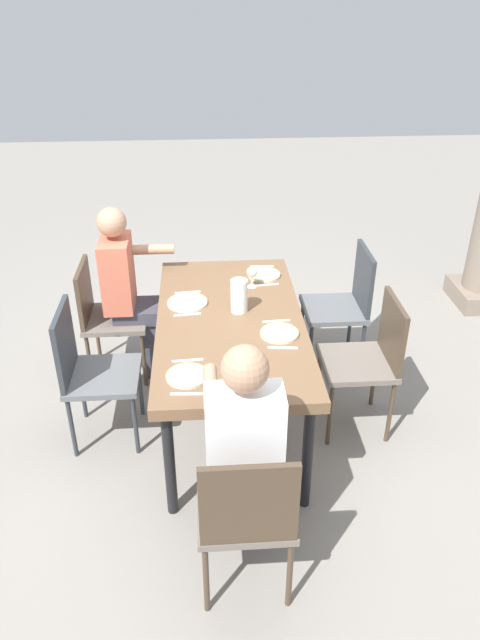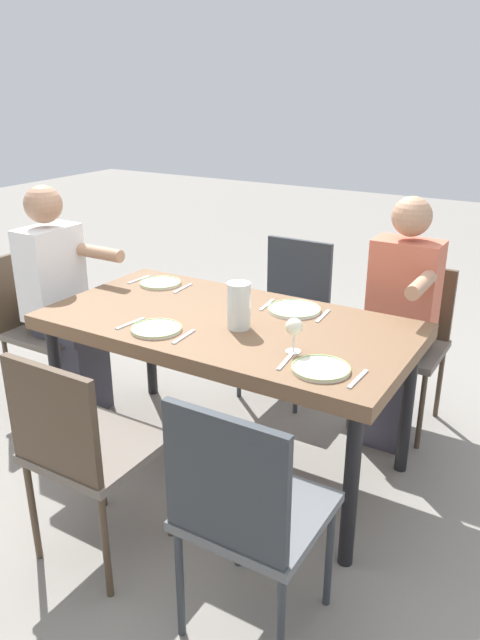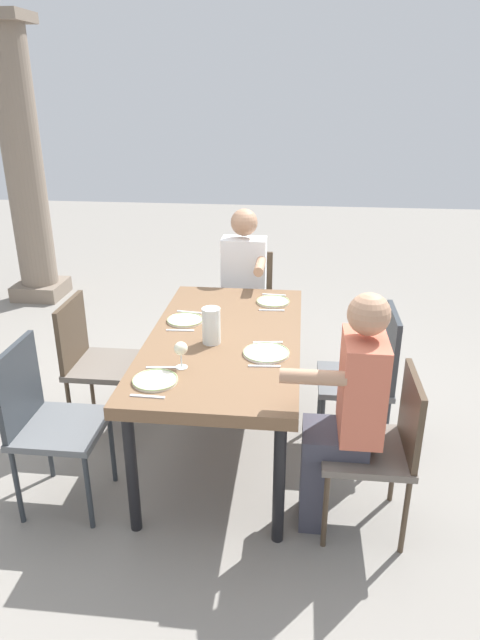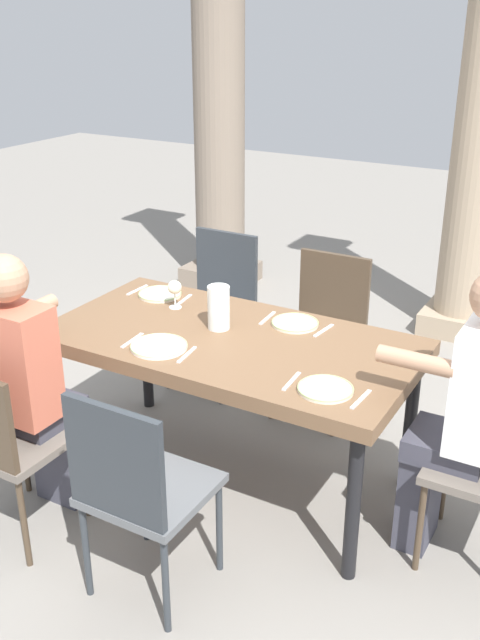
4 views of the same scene
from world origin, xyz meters
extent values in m
plane|color=gray|center=(0.00, 0.00, 0.00)|extent=(16.00, 16.00, 0.00)
cube|color=brown|center=(0.00, 0.00, 0.73)|extent=(1.72, 0.89, 0.07)
cylinder|color=black|center=(-0.78, 0.37, 0.35)|extent=(0.06, 0.06, 0.70)
cylinder|color=black|center=(0.78, 0.37, 0.35)|extent=(0.06, 0.06, 0.70)
cylinder|color=black|center=(-0.78, -0.37, 0.35)|extent=(0.06, 0.06, 0.70)
cylinder|color=black|center=(0.78, -0.37, 0.35)|extent=(0.06, 0.06, 0.70)
cube|color=#5B5E61|center=(-0.61, 0.79, 0.47)|extent=(0.44, 0.44, 0.04)
cube|color=#2D3338|center=(-0.61, 0.99, 0.70)|extent=(0.42, 0.03, 0.46)
cylinder|color=#2D3338|center=(-0.80, 0.60, 0.23)|extent=(0.03, 0.03, 0.45)
cylinder|color=#2D3338|center=(-0.42, 0.60, 0.23)|extent=(0.03, 0.03, 0.45)
cylinder|color=#2D3338|center=(-0.80, 0.98, 0.23)|extent=(0.03, 0.03, 0.45)
cylinder|color=#2D3338|center=(-0.42, 0.98, 0.23)|extent=(0.03, 0.03, 0.45)
cube|color=#6A6158|center=(-0.61, -0.79, 0.45)|extent=(0.44, 0.44, 0.04)
cube|color=#473828|center=(-0.61, -0.99, 0.66)|extent=(0.42, 0.03, 0.42)
cylinder|color=#473828|center=(-0.42, -0.60, 0.22)|extent=(0.03, 0.03, 0.44)
cylinder|color=#473828|center=(-0.80, -0.60, 0.22)|extent=(0.03, 0.03, 0.44)
cylinder|color=#473828|center=(-0.42, -0.98, 0.22)|extent=(0.03, 0.03, 0.44)
cylinder|color=#473828|center=(-0.80, -0.98, 0.22)|extent=(0.03, 0.03, 0.44)
cube|color=#6A6158|center=(0.11, 0.79, 0.48)|extent=(0.44, 0.44, 0.04)
cube|color=#473828|center=(0.11, 0.99, 0.69)|extent=(0.42, 0.03, 0.43)
cylinder|color=#473828|center=(-0.08, 0.60, 0.23)|extent=(0.03, 0.03, 0.46)
cylinder|color=#473828|center=(0.30, 0.60, 0.23)|extent=(0.03, 0.03, 0.46)
cylinder|color=#473828|center=(-0.08, 0.98, 0.23)|extent=(0.03, 0.03, 0.46)
cylinder|color=#473828|center=(0.30, 0.98, 0.23)|extent=(0.03, 0.03, 0.46)
cube|color=#5B5E61|center=(0.11, -0.79, 0.45)|extent=(0.44, 0.44, 0.04)
cube|color=#2D3338|center=(0.11, -0.99, 0.69)|extent=(0.42, 0.03, 0.47)
cylinder|color=#2D3338|center=(0.30, -0.60, 0.22)|extent=(0.03, 0.03, 0.44)
cylinder|color=#2D3338|center=(-0.08, -0.60, 0.22)|extent=(0.03, 0.03, 0.44)
cylinder|color=#2D3338|center=(0.30, -0.98, 0.22)|extent=(0.03, 0.03, 0.44)
cylinder|color=#2D3338|center=(-0.08, -0.98, 0.22)|extent=(0.03, 0.03, 0.44)
cube|color=#6A6158|center=(1.20, 0.00, 0.45)|extent=(0.44, 0.44, 0.04)
cube|color=#473828|center=(1.40, 0.00, 0.67)|extent=(0.03, 0.42, 0.44)
cylinder|color=#473828|center=(1.01, 0.19, 0.22)|extent=(0.03, 0.03, 0.43)
cylinder|color=#473828|center=(1.01, -0.19, 0.22)|extent=(0.03, 0.03, 0.43)
cylinder|color=#473828|center=(1.39, 0.19, 0.22)|extent=(0.03, 0.03, 0.43)
cylinder|color=#473828|center=(1.39, -0.19, 0.22)|extent=(0.03, 0.03, 0.43)
cube|color=#3F3F4C|center=(0.95, 0.00, 0.23)|extent=(0.14, 0.24, 0.46)
cube|color=#3F3F4C|center=(1.04, 0.00, 0.51)|extent=(0.32, 0.28, 0.10)
cube|color=white|center=(1.15, 0.00, 0.81)|extent=(0.20, 0.34, 0.51)
sphere|color=tan|center=(1.15, 0.00, 1.19)|extent=(0.20, 0.20, 0.20)
cylinder|color=tan|center=(0.91, -0.14, 0.93)|extent=(0.30, 0.07, 0.07)
cube|color=#3F3F4C|center=(-0.61, -0.54, 0.23)|extent=(0.24, 0.14, 0.46)
cube|color=#3F3F4C|center=(-0.61, -0.63, 0.51)|extent=(0.28, 0.32, 0.10)
cube|color=#CC664C|center=(-0.61, -0.74, 0.81)|extent=(0.34, 0.20, 0.50)
sphere|color=tan|center=(-0.61, -0.74, 1.18)|extent=(0.20, 0.20, 0.20)
cylinder|color=tan|center=(-0.75, -0.50, 0.92)|extent=(0.07, 0.30, 0.07)
cube|color=gray|center=(2.56, 2.38, 0.08)|extent=(0.50, 0.50, 0.16)
cylinder|color=gray|center=(2.56, 2.38, 1.42)|extent=(0.38, 0.38, 2.53)
cube|color=gray|center=(2.56, 2.38, 2.74)|extent=(0.48, 0.48, 0.10)
cylinder|color=silver|center=(-0.59, 0.27, 0.77)|extent=(0.23, 0.23, 0.01)
torus|color=#A0BE77|center=(-0.59, 0.27, 0.78)|extent=(0.23, 0.23, 0.01)
cylinder|color=white|center=(-0.42, 0.17, 0.77)|extent=(0.06, 0.06, 0.00)
cylinder|color=white|center=(-0.42, 0.17, 0.81)|extent=(0.01, 0.01, 0.07)
sphere|color=#F2EFCC|center=(-0.42, 0.17, 0.88)|extent=(0.07, 0.07, 0.07)
cube|color=silver|center=(-0.74, 0.27, 0.77)|extent=(0.02, 0.17, 0.01)
cube|color=silver|center=(-0.44, 0.27, 0.77)|extent=(0.04, 0.17, 0.01)
cylinder|color=white|center=(-0.22, -0.26, 0.77)|extent=(0.26, 0.26, 0.01)
torus|color=#A4C786|center=(-0.22, -0.26, 0.78)|extent=(0.26, 0.26, 0.01)
cube|color=silver|center=(-0.37, -0.26, 0.77)|extent=(0.03, 0.17, 0.01)
cube|color=silver|center=(-0.07, -0.26, 0.77)|extent=(0.04, 0.17, 0.01)
cylinder|color=silver|center=(0.20, 0.28, 0.77)|extent=(0.23, 0.23, 0.01)
torus|color=#A0BE77|center=(0.20, 0.28, 0.78)|extent=(0.23, 0.23, 0.01)
cube|color=silver|center=(0.05, 0.28, 0.77)|extent=(0.03, 0.17, 0.01)
cube|color=silver|center=(0.35, 0.28, 0.77)|extent=(0.04, 0.17, 0.01)
cylinder|color=silver|center=(0.59, -0.26, 0.77)|extent=(0.23, 0.23, 0.01)
torus|color=#A0BE77|center=(0.59, -0.26, 0.78)|extent=(0.23, 0.23, 0.01)
cube|color=silver|center=(0.44, -0.26, 0.77)|extent=(0.03, 0.17, 0.01)
cube|color=silver|center=(0.74, -0.26, 0.77)|extent=(0.03, 0.17, 0.01)
cylinder|color=white|center=(-0.10, 0.06, 0.87)|extent=(0.11, 0.11, 0.21)
cylinder|color=#EFEAC6|center=(-0.10, 0.06, 0.84)|extent=(0.10, 0.10, 0.14)
camera|label=1|loc=(3.13, -0.16, 2.57)|focal=33.30mm
camera|label=2|loc=(-1.40, 2.23, 1.80)|focal=34.16mm
camera|label=3|loc=(-3.00, -0.42, 2.12)|focal=31.53mm
camera|label=4|loc=(1.56, -2.64, 2.17)|focal=40.88mm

